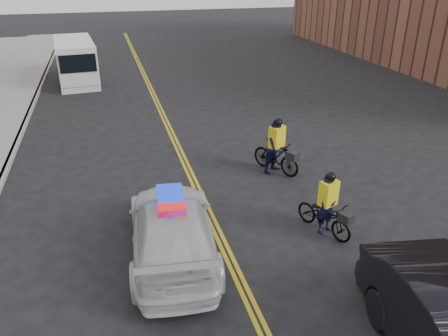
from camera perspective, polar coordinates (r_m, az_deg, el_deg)
ground at (r=10.84m, az=0.44°, el=-11.17°), size 120.00×120.00×0.00m
center_line_left at (r=17.76m, az=-6.84°, el=3.84°), size 0.10×60.00×0.01m
center_line_right at (r=17.78m, az=-6.33°, el=3.90°), size 0.10×60.00×0.01m
curb at (r=17.95m, az=-25.84°, el=1.86°), size 0.20×60.00×0.15m
police_cruiser at (r=10.54m, az=-6.78°, el=-7.84°), size 2.43×5.04×1.58m
cargo_van at (r=27.58m, az=-18.75°, el=12.97°), size 2.57×5.86×2.39m
cyclist_near at (r=11.66m, az=13.27°, el=-5.56°), size 1.23×1.86×1.72m
cyclist_far at (r=14.63m, az=6.85°, el=2.19°), size 1.40×1.89×1.90m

